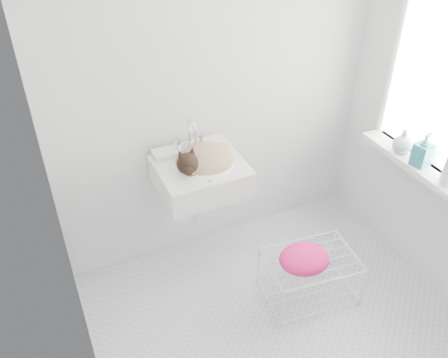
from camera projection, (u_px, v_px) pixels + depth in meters
name	position (u px, v px, depth m)	size (l,w,h in m)	color
floor	(283.00, 330.00, 2.96)	(2.20, 2.00, 0.02)	silver
back_wall	(216.00, 82.00, 2.97)	(2.20, 0.02, 2.50)	white
left_wall	(61.00, 227.00, 1.86)	(0.02, 2.00, 2.50)	white
window_frame	(447.00, 86.00, 2.68)	(0.04, 0.90, 1.10)	white
windowsill	(417.00, 165.00, 2.96)	(0.16, 0.88, 0.04)	white
sink	(200.00, 164.00, 2.94)	(0.54, 0.47, 0.22)	white
faucet	(189.00, 131.00, 2.99)	(0.20, 0.14, 0.20)	silver
cat	(203.00, 160.00, 2.91)	(0.41, 0.33, 0.25)	#A47E5D
wire_rack	(309.00, 278.00, 3.11)	(0.55, 0.39, 0.33)	silver
towel	(304.00, 263.00, 2.92)	(0.32, 0.22, 0.13)	red
bottle_a	(446.00, 184.00, 2.77)	(0.08, 0.08, 0.21)	white
bottle_b	(419.00, 165.00, 2.93)	(0.10, 0.10, 0.21)	teal
bottle_c	(400.00, 152.00, 3.06)	(0.12, 0.12, 0.16)	silver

